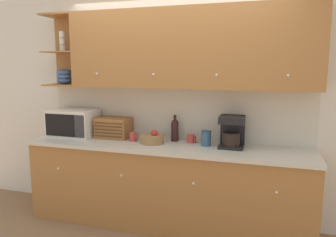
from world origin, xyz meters
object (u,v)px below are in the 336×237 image
(storage_canister, at_px, (206,138))
(bread_box, at_px, (114,128))
(mug_blue_second, at_px, (133,137))
(mug, at_px, (191,139))
(microwave, at_px, (73,123))
(coffee_maker, at_px, (232,132))
(fruit_basket, at_px, (152,139))
(wine_bottle, at_px, (175,129))

(storage_canister, bearing_deg, bread_box, 176.65)
(bread_box, height_order, storage_canister, bread_box)
(mug_blue_second, bearing_deg, mug, 9.85)
(microwave, distance_m, mug, 1.44)
(microwave, height_order, mug, microwave)
(microwave, distance_m, coffee_maker, 1.89)
(mug, bearing_deg, microwave, -176.73)
(fruit_basket, distance_m, coffee_maker, 0.86)
(fruit_basket, distance_m, storage_canister, 0.59)
(bread_box, distance_m, wine_bottle, 0.74)
(wine_bottle, distance_m, coffee_maker, 0.66)
(fruit_basket, relative_size, wine_bottle, 0.86)
(wine_bottle, bearing_deg, coffee_maker, -8.95)
(mug_blue_second, bearing_deg, coffee_maker, 2.30)
(mug, xyz_separation_m, storage_canister, (0.19, -0.08, 0.04))
(bread_box, bearing_deg, storage_canister, -3.35)
(storage_canister, xyz_separation_m, coffee_maker, (0.27, 0.02, 0.09))
(storage_canister, bearing_deg, fruit_basket, -173.49)
(fruit_basket, relative_size, storage_canister, 1.59)
(mug, bearing_deg, coffee_maker, -8.47)
(bread_box, height_order, mug, bread_box)
(mug, bearing_deg, storage_canister, -24.42)
(mug, distance_m, coffee_maker, 0.47)
(wine_bottle, relative_size, storage_canister, 1.85)
(microwave, height_order, fruit_basket, microwave)
(mug_blue_second, bearing_deg, storage_canister, 1.88)
(microwave, relative_size, bread_box, 1.44)
(mug_blue_second, distance_m, mug, 0.65)
(microwave, relative_size, mug_blue_second, 5.37)
(fruit_basket, height_order, coffee_maker, coffee_maker)
(mug_blue_second, height_order, fruit_basket, fruit_basket)
(storage_canister, relative_size, coffee_maker, 0.49)
(microwave, relative_size, mug, 5.52)
(microwave, height_order, mug_blue_second, microwave)
(microwave, height_order, storage_canister, microwave)
(mug, height_order, coffee_maker, coffee_maker)
(bread_box, xyz_separation_m, mug_blue_second, (0.29, -0.09, -0.07))
(mug_blue_second, bearing_deg, bread_box, 162.43)
(mug_blue_second, relative_size, coffee_maker, 0.31)
(coffee_maker, bearing_deg, fruit_basket, -174.41)
(fruit_basket, bearing_deg, mug_blue_second, 170.75)
(microwave, height_order, bread_box, microwave)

